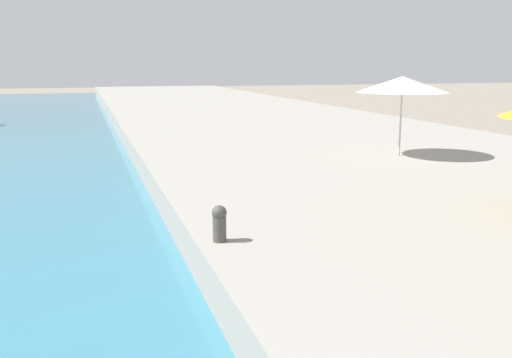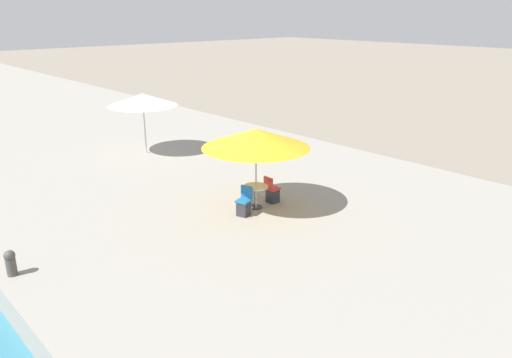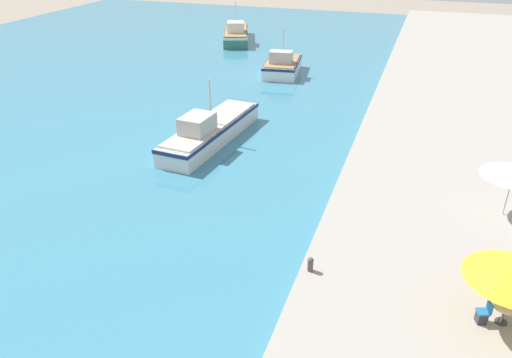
# 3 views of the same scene
# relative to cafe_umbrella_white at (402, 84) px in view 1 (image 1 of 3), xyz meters

# --- Properties ---
(quay_promenade) EXTENTS (16.00, 90.00, 0.80)m
(quay_promenade) POSITION_rel_cafe_umbrella_white_xyz_m (-0.44, 17.49, -2.79)
(quay_promenade) COLOR gray
(quay_promenade) RESTS_ON ground_plane
(cafe_umbrella_white) EXTENTS (3.03, 3.03, 2.66)m
(cafe_umbrella_white) POSITION_rel_cafe_umbrella_white_xyz_m (0.00, 0.00, 0.00)
(cafe_umbrella_white) COLOR #B7B7B7
(cafe_umbrella_white) RESTS_ON quay_promenade
(mooring_bollard) EXTENTS (0.26, 0.26, 0.65)m
(mooring_bollard) POSITION_rel_cafe_umbrella_white_xyz_m (-8.02, -7.48, -2.05)
(mooring_bollard) COLOR #4C4742
(mooring_bollard) RESTS_ON quay_promenade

